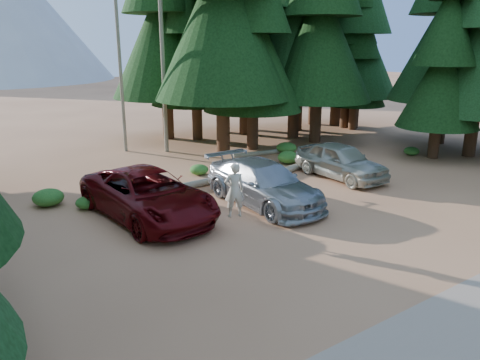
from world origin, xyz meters
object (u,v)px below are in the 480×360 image
Objects in this scene: silver_minivan_right at (341,161)px; log_left at (172,189)px; red_pickup at (148,194)px; silver_minivan_center at (264,184)px; frisbee_player at (234,190)px; log_mid at (258,153)px; log_right at (306,164)px.

log_left is at bearing 163.25° from silver_minivan_right.
log_left is (2.07, 2.23, -0.73)m from red_pickup.
silver_minivan_center reaches higher than silver_minivan_right.
silver_minivan_center is at bearing -20.72° from red_pickup.
silver_minivan_right is at bearing 9.87° from silver_minivan_center.
frisbee_player is (-2.69, -1.88, 0.70)m from silver_minivan_center.
red_pickup is 3.65m from frisbee_player.
frisbee_player is at bearing -121.15° from log_mid.
red_pickup reaches higher than log_right.
silver_minivan_right reaches higher than log_left.
silver_minivan_center reaches higher than log_left.
log_mid is at bearing 54.40° from silver_minivan_center.
red_pickup is 4.64m from silver_minivan_center.
log_mid is (7.62, 8.82, -1.43)m from frisbee_player.
log_right reaches higher than log_left.
silver_minivan_right is 0.95× the size of log_right.
log_left is at bearing 124.42° from silver_minivan_center.
red_pickup is 1.29× the size of silver_minivan_right.
log_left is 8.11m from log_mid.
silver_minivan_center is at bearing -58.06° from log_left.
silver_minivan_center is (4.47, -1.24, -0.04)m from red_pickup.
silver_minivan_center is at bearing -162.82° from log_right.
log_left is at bearing 164.82° from log_right.
silver_minivan_center reaches higher than log_mid.
red_pickup reaches higher than log_left.
red_pickup is at bearing 164.31° from silver_minivan_center.
red_pickup is 10.22m from log_right.
red_pickup is 1.39× the size of log_left.
red_pickup is at bearing 179.49° from silver_minivan_right.
log_right is (8.16, 5.35, -1.40)m from frisbee_player.
red_pickup is 1.23× the size of log_right.
log_left is (-2.40, 3.47, -0.69)m from silver_minivan_center.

